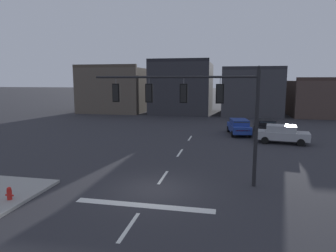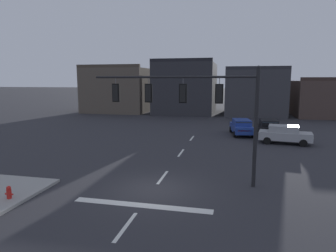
# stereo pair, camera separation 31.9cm
# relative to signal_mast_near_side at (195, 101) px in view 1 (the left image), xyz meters

# --- Properties ---
(ground_plane) EXTENTS (400.00, 400.00, 0.00)m
(ground_plane) POSITION_rel_signal_mast_near_side_xyz_m (-1.86, -1.59, -4.45)
(ground_plane) COLOR #2B2B30
(stop_bar_paint) EXTENTS (6.40, 0.50, 0.01)m
(stop_bar_paint) POSITION_rel_signal_mast_near_side_xyz_m (-1.86, -3.59, -4.45)
(stop_bar_paint) COLOR silver
(stop_bar_paint) RESTS_ON ground
(lane_centreline) EXTENTS (0.16, 26.40, 0.01)m
(lane_centreline) POSITION_rel_signal_mast_near_side_xyz_m (-1.86, 0.41, -4.45)
(lane_centreline) COLOR silver
(lane_centreline) RESTS_ON ground
(signal_mast_near_side) EXTENTS (8.84, 0.37, 6.28)m
(signal_mast_near_side) POSITION_rel_signal_mast_near_side_xyz_m (0.00, 0.00, 0.00)
(signal_mast_near_side) COLOR black
(signal_mast_near_side) RESTS_ON ground
(car_lot_nearside) EXTENTS (4.62, 2.40, 1.61)m
(car_lot_nearside) POSITION_rel_signal_mast_near_side_xyz_m (6.46, 11.78, -3.59)
(car_lot_nearside) COLOR #9EA0A5
(car_lot_nearside) RESTS_ON ground
(car_lot_middle) EXTENTS (2.08, 4.52, 1.61)m
(car_lot_middle) POSITION_rel_signal_mast_near_side_xyz_m (5.49, 15.86, -3.59)
(car_lot_middle) COLOR black
(car_lot_middle) RESTS_ON ground
(car_lot_farside) EXTENTS (2.43, 4.63, 1.61)m
(car_lot_farside) POSITION_rel_signal_mast_near_side_xyz_m (2.82, 15.30, -3.59)
(car_lot_farside) COLOR navy
(car_lot_farside) RESTS_ON ground
(fire_hydrant) EXTENTS (0.40, 0.30, 0.75)m
(fire_hydrant) POSITION_rel_signal_mast_near_side_xyz_m (-7.97, -4.51, -4.12)
(fire_hydrant) COLOR red
(fire_hydrant) RESTS_ON ground
(building_row) EXTENTS (43.42, 11.62, 8.86)m
(building_row) POSITION_rel_signal_mast_near_side_xyz_m (-2.01, 34.89, -0.78)
(building_row) COLOR brown
(building_row) RESTS_ON ground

